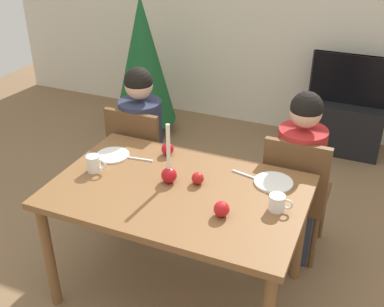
{
  "coord_description": "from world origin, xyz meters",
  "views": [
    {
      "loc": [
        0.92,
        -1.96,
        2.17
      ],
      "look_at": [
        0.0,
        0.2,
        0.87
      ],
      "focal_mm": 43.84,
      "sensor_mm": 36.0,
      "label": 1
    }
  ],
  "objects_px": {
    "dining_table": "(178,201)",
    "candle_centerpiece": "(169,171)",
    "chair_right": "(295,190)",
    "plate_right": "(273,182)",
    "tv": "(355,80)",
    "mug_right": "(278,203)",
    "plate_left": "(113,155)",
    "christmas_tree": "(143,60)",
    "chair_left": "(141,156)",
    "person_right_child": "(297,180)",
    "apple_by_right_mug": "(198,178)",
    "person_left_child": "(142,148)",
    "apple_by_left_plate": "(222,209)",
    "mug_left": "(94,164)",
    "apple_near_candle": "(168,149)",
    "tv_stand": "(347,127)"
  },
  "relations": [
    {
      "from": "christmas_tree",
      "to": "mug_left",
      "type": "xyz_separation_m",
      "value": [
        0.72,
        -1.93,
        0.04
      ]
    },
    {
      "from": "chair_left",
      "to": "mug_left",
      "type": "xyz_separation_m",
      "value": [
        0.05,
        -0.63,
        0.29
      ]
    },
    {
      "from": "candle_centerpiece",
      "to": "apple_by_left_plate",
      "type": "xyz_separation_m",
      "value": [
        0.38,
        -0.18,
        -0.03
      ]
    },
    {
      "from": "tv",
      "to": "mug_right",
      "type": "xyz_separation_m",
      "value": [
        -0.15,
        -2.28,
        0.08
      ]
    },
    {
      "from": "tv_stand",
      "to": "apple_by_right_mug",
      "type": "bearing_deg",
      "value": -105.74
    },
    {
      "from": "chair_left",
      "to": "person_right_child",
      "type": "bearing_deg",
      "value": 1.65
    },
    {
      "from": "chair_left",
      "to": "apple_near_candle",
      "type": "height_order",
      "value": "chair_left"
    },
    {
      "from": "chair_left",
      "to": "christmas_tree",
      "type": "bearing_deg",
      "value": 117.11
    },
    {
      "from": "tv_stand",
      "to": "apple_near_candle",
      "type": "height_order",
      "value": "apple_near_candle"
    },
    {
      "from": "tv_stand",
      "to": "mug_right",
      "type": "relative_size",
      "value": 5.05
    },
    {
      "from": "chair_left",
      "to": "candle_centerpiece",
      "type": "relative_size",
      "value": 2.49
    },
    {
      "from": "dining_table",
      "to": "candle_centerpiece",
      "type": "xyz_separation_m",
      "value": [
        -0.07,
        0.04,
        0.16
      ]
    },
    {
      "from": "christmas_tree",
      "to": "candle_centerpiece",
      "type": "bearing_deg",
      "value": -57.87
    },
    {
      "from": "christmas_tree",
      "to": "apple_by_right_mug",
      "type": "xyz_separation_m",
      "value": [
        1.33,
        -1.82,
        0.02
      ]
    },
    {
      "from": "tv",
      "to": "plate_right",
      "type": "height_order",
      "value": "tv"
    },
    {
      "from": "plate_left",
      "to": "christmas_tree",
      "type": "bearing_deg",
      "value": 112.54
    },
    {
      "from": "candle_centerpiece",
      "to": "apple_near_candle",
      "type": "xyz_separation_m",
      "value": [
        -0.15,
        0.28,
        -0.03
      ]
    },
    {
      "from": "person_left_child",
      "to": "mug_left",
      "type": "bearing_deg",
      "value": -85.47
    },
    {
      "from": "person_right_child",
      "to": "apple_by_left_plate",
      "type": "relative_size",
      "value": 14.3
    },
    {
      "from": "tv",
      "to": "plate_right",
      "type": "distance_m",
      "value": 2.05
    },
    {
      "from": "dining_table",
      "to": "person_right_child",
      "type": "xyz_separation_m",
      "value": [
        0.55,
        0.64,
        -0.1
      ]
    },
    {
      "from": "chair_left",
      "to": "person_left_child",
      "type": "relative_size",
      "value": 0.77
    },
    {
      "from": "tv",
      "to": "apple_by_right_mug",
      "type": "bearing_deg",
      "value": -105.73
    },
    {
      "from": "chair_left",
      "to": "apple_by_left_plate",
      "type": "height_order",
      "value": "chair_left"
    },
    {
      "from": "chair_right",
      "to": "plate_right",
      "type": "xyz_separation_m",
      "value": [
        -0.08,
        -0.35,
        0.24
      ]
    },
    {
      "from": "christmas_tree",
      "to": "apple_by_left_plate",
      "type": "distance_m",
      "value": 2.57
    },
    {
      "from": "christmas_tree",
      "to": "plate_right",
      "type": "height_order",
      "value": "christmas_tree"
    },
    {
      "from": "plate_left",
      "to": "apple_by_left_plate",
      "type": "distance_m",
      "value": 0.89
    },
    {
      "from": "person_right_child",
      "to": "plate_right",
      "type": "xyz_separation_m",
      "value": [
        -0.08,
        -0.38,
        0.19
      ]
    },
    {
      "from": "person_left_child",
      "to": "mug_right",
      "type": "bearing_deg",
      "value": -28.74
    },
    {
      "from": "person_right_child",
      "to": "candle_centerpiece",
      "type": "height_order",
      "value": "person_right_child"
    },
    {
      "from": "tv",
      "to": "chair_left",
      "type": "bearing_deg",
      "value": -127.13
    },
    {
      "from": "christmas_tree",
      "to": "plate_left",
      "type": "xyz_separation_m",
      "value": [
        0.72,
        -1.73,
        -0.01
      ]
    },
    {
      "from": "chair_left",
      "to": "person_right_child",
      "type": "relative_size",
      "value": 0.77
    },
    {
      "from": "chair_right",
      "to": "christmas_tree",
      "type": "bearing_deg",
      "value": 144.03
    },
    {
      "from": "christmas_tree",
      "to": "person_right_child",
      "type": "bearing_deg",
      "value": -35.28
    },
    {
      "from": "tv",
      "to": "candle_centerpiece",
      "type": "bearing_deg",
      "value": -108.99
    },
    {
      "from": "mug_left",
      "to": "tv",
      "type": "bearing_deg",
      "value": 62.09
    },
    {
      "from": "dining_table",
      "to": "mug_left",
      "type": "relative_size",
      "value": 11.06
    },
    {
      "from": "candle_centerpiece",
      "to": "plate_right",
      "type": "distance_m",
      "value": 0.59
    },
    {
      "from": "mug_right",
      "to": "plate_left",
      "type": "bearing_deg",
      "value": 171.74
    },
    {
      "from": "christmas_tree",
      "to": "candle_centerpiece",
      "type": "distance_m",
      "value": 2.2
    },
    {
      "from": "tv_stand",
      "to": "apple_near_candle",
      "type": "bearing_deg",
      "value": -115.07
    },
    {
      "from": "tv_stand",
      "to": "apple_by_left_plate",
      "type": "distance_m",
      "value": 2.53
    },
    {
      "from": "tv",
      "to": "apple_by_right_mug",
      "type": "distance_m",
      "value": 2.3
    },
    {
      "from": "person_right_child",
      "to": "apple_by_right_mug",
      "type": "relative_size",
      "value": 16.64
    },
    {
      "from": "person_right_child",
      "to": "mug_left",
      "type": "xyz_separation_m",
      "value": [
        -1.07,
        -0.66,
        0.23
      ]
    },
    {
      "from": "person_left_child",
      "to": "apple_by_left_plate",
      "type": "xyz_separation_m",
      "value": [
        0.88,
        -0.78,
        0.22
      ]
    },
    {
      "from": "plate_right",
      "to": "mug_left",
      "type": "bearing_deg",
      "value": -164.24
    },
    {
      "from": "candle_centerpiece",
      "to": "plate_right",
      "type": "relative_size",
      "value": 1.64
    }
  ]
}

